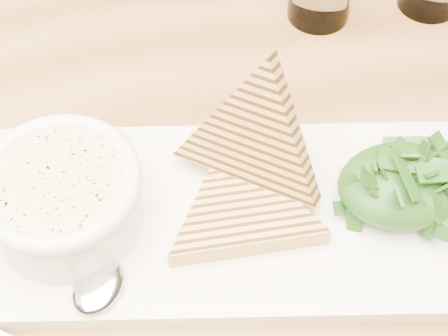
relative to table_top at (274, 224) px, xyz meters
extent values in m
cube|color=#9C6B40|center=(0.00, 0.00, 0.00)|extent=(1.15, 0.80, 0.04)
cube|color=white|center=(-0.04, -0.01, 0.03)|extent=(0.42, 0.23, 0.02)
cylinder|color=white|center=(-0.17, 0.01, 0.06)|extent=(0.12, 0.12, 0.05)
cylinder|color=beige|center=(-0.17, 0.01, 0.09)|extent=(0.10, 0.10, 0.01)
torus|color=white|center=(-0.17, 0.01, 0.09)|extent=(0.13, 0.13, 0.01)
ellipsoid|color=#13410D|center=(0.10, -0.01, 0.06)|extent=(0.10, 0.08, 0.04)
ellipsoid|color=silver|center=(-0.15, -0.06, 0.04)|extent=(0.06, 0.06, 0.01)
camera|label=1|loc=(-0.09, -0.30, 0.51)|focal=55.00mm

